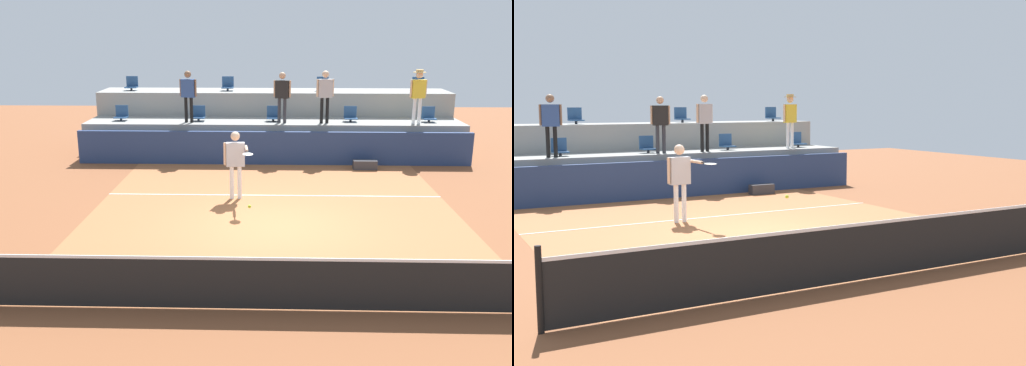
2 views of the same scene
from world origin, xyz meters
TOP-DOWN VIEW (x-y plane):
  - ground_plane at (0.00, 0.00)m, footprint 40.00×40.00m
  - court_inner_paint at (0.00, 1.00)m, footprint 9.00×10.00m
  - court_service_line at (0.00, 2.40)m, footprint 9.00×0.06m
  - tennis_net at (0.00, -4.00)m, footprint 10.48×0.08m
  - sponsor_backboard at (0.00, 6.00)m, footprint 13.00×0.16m
  - seating_tier_lower at (0.00, 7.30)m, footprint 13.00×1.80m
  - seating_tier_upper at (0.00, 9.10)m, footprint 13.00×1.80m
  - stadium_chair_lower_far_left at (-5.34, 7.23)m, footprint 0.44×0.40m
  - stadium_chair_lower_left at (-2.62, 7.23)m, footprint 0.44×0.40m
  - stadium_chair_lower_center at (-0.02, 7.23)m, footprint 0.44×0.40m
  - stadium_chair_lower_right at (2.65, 7.23)m, footprint 0.44×0.40m
  - stadium_chair_lower_far_right at (5.34, 7.23)m, footprint 0.44×0.40m
  - stadium_chair_upper_far_left at (-5.36, 9.03)m, footprint 0.44×0.40m
  - stadium_chair_upper_left at (-1.74, 9.03)m, footprint 0.44×0.40m
  - stadium_chair_upper_right at (1.82, 9.03)m, footprint 0.44×0.40m
  - stadium_chair_upper_far_right at (5.36, 9.03)m, footprint 0.44×0.40m
  - tennis_player at (-0.99, 2.07)m, footprint 0.82×1.22m
  - spectator_in_grey at (-2.91, 6.85)m, footprint 0.61×0.28m
  - spectator_in_white at (0.27, 6.85)m, footprint 0.60×0.27m
  - spectator_leaning_on_rail at (1.71, 6.85)m, footprint 0.61×0.28m
  - spectator_with_hat at (4.82, 6.85)m, footprint 0.60×0.51m
  - tennis_ball at (-0.47, -1.82)m, footprint 0.07×0.07m
  - equipment_bag at (2.93, 5.38)m, footprint 0.76×0.28m

SIDE VIEW (x-z plane):
  - ground_plane at x=0.00m, z-range 0.00..0.00m
  - court_inner_paint at x=0.00m, z-range 0.00..0.01m
  - court_service_line at x=0.00m, z-range 0.01..0.01m
  - equipment_bag at x=2.93m, z-range 0.00..0.30m
  - tennis_net at x=0.00m, z-range -0.04..1.03m
  - sponsor_backboard at x=0.00m, z-range 0.00..1.10m
  - seating_tier_lower at x=0.00m, z-range 0.00..1.25m
  - seating_tier_upper at x=0.00m, z-range 0.00..2.10m
  - tennis_ball at x=-0.47m, z-range 1.02..1.09m
  - tennis_player at x=-0.99m, z-range 0.22..2.02m
  - stadium_chair_lower_far_left at x=-5.34m, z-range 1.20..1.72m
  - stadium_chair_lower_left at x=-2.62m, z-range 1.20..1.72m
  - stadium_chair_lower_center at x=-0.02m, z-range 1.20..1.72m
  - stadium_chair_lower_right at x=2.65m, z-range 1.20..1.72m
  - stadium_chair_lower_far_right at x=5.34m, z-range 1.20..1.72m
  - spectator_in_white at x=0.27m, z-range 1.43..3.13m
  - spectator_in_grey at x=-2.91m, z-range 1.44..3.18m
  - stadium_chair_upper_far_left at x=-5.36m, z-range 2.05..2.57m
  - stadium_chair_upper_left at x=-1.74m, z-range 2.05..2.57m
  - stadium_chair_upper_right at x=1.82m, z-range 2.05..2.57m
  - stadium_chair_upper_far_right at x=5.36m, z-range 2.05..2.57m
  - spectator_leaning_on_rail at x=1.71m, z-range 1.44..3.20m
  - spectator_with_hat at x=4.82m, z-range 1.47..3.27m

